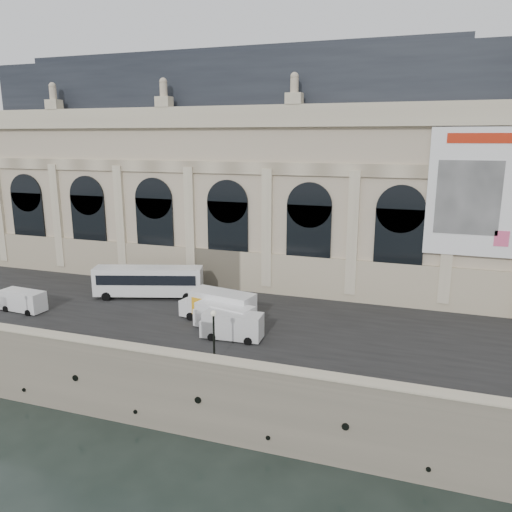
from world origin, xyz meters
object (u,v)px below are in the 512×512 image
(van_a, at_px, (21,301))
(van_b, at_px, (229,325))
(van_c, at_px, (222,316))
(lamp_right, at_px, (214,338))
(box_truck, at_px, (219,306))
(bus_left, at_px, (148,281))

(van_a, xyz_separation_m, van_b, (24.34, 0.12, 0.11))
(van_c, height_order, lamp_right, lamp_right)
(van_c, distance_m, box_truck, 2.28)
(bus_left, relative_size, van_c, 2.02)
(van_b, distance_m, van_c, 2.40)
(van_b, relative_size, van_c, 0.92)
(bus_left, height_order, box_truck, bus_left)
(van_a, xyz_separation_m, lamp_right, (25.13, -5.31, 1.15))
(van_a, xyz_separation_m, van_c, (22.81, 1.97, 0.17))
(van_c, xyz_separation_m, lamp_right, (2.32, -7.28, 0.98))
(van_a, height_order, box_truck, box_truck)
(van_b, bearing_deg, van_c, 129.79)
(lamp_right, bearing_deg, van_b, 98.24)
(bus_left, bearing_deg, van_c, -28.54)
(bus_left, xyz_separation_m, van_a, (-10.81, -8.49, -0.89))
(box_truck, xyz_separation_m, lamp_right, (3.48, -9.24, 0.72))
(van_a, xyz_separation_m, box_truck, (21.65, 3.92, 0.43))
(van_c, bearing_deg, bus_left, 151.46)
(van_a, height_order, van_b, van_b)
(bus_left, bearing_deg, van_b, -31.73)
(bus_left, relative_size, van_b, 2.19)
(van_a, height_order, lamp_right, lamp_right)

